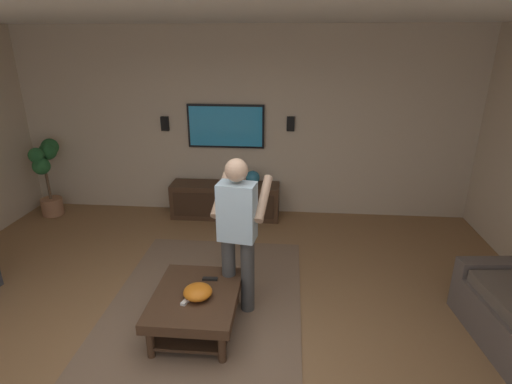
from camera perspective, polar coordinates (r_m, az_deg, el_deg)
The scene contains 14 objects.
ground_plane at distance 3.98m, azimuth -7.47°, elevation -21.28°, with size 8.47×8.47×0.00m, color olive.
wall_back_tv at distance 6.35m, azimuth -1.77°, elevation 9.69°, with size 0.10×7.26×2.89m, color #C6B299.
area_rug at distance 4.36m, azimuth -7.70°, elevation -16.86°, with size 3.20×2.03×0.01m, color #7A604C.
coffee_table at distance 4.04m, azimuth -8.52°, elevation -15.30°, with size 1.00×0.80×0.40m.
media_console at distance 6.40m, azimuth -4.37°, elevation -1.21°, with size 0.45×1.70×0.55m.
tv at distance 6.30m, azimuth -4.30°, elevation 9.30°, with size 0.05×1.19×0.67m.
person_standing at distance 3.96m, azimuth -2.59°, elevation -5.09°, with size 0.59×0.60×1.64m.
potted_plant_tall at distance 7.11m, azimuth -27.54°, elevation 2.64°, with size 0.56×0.34×1.22m.
bowl at distance 3.89m, azimuth -8.27°, elevation -13.86°, with size 0.27×0.27×0.12m, color orange.
remote_white at distance 3.88m, azimuth -9.81°, elevation -14.91°, with size 0.15×0.04×0.02m, color white.
remote_black at distance 4.15m, azimuth -6.55°, elevation -12.16°, with size 0.15×0.04×0.02m, color black.
vase_round at distance 6.24m, azimuth -0.46°, elevation 2.05°, with size 0.22×0.22×0.22m, color teal.
wall_speaker_left at distance 6.22m, azimuth 4.95°, elevation 9.62°, with size 0.06×0.12×0.22m, color black.
wall_speaker_right at distance 6.53m, azimuth -12.81°, elevation 9.44°, with size 0.06×0.12×0.22m, color black.
Camera 1 is at (-2.88, -0.74, 2.65)m, focal length 28.16 mm.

